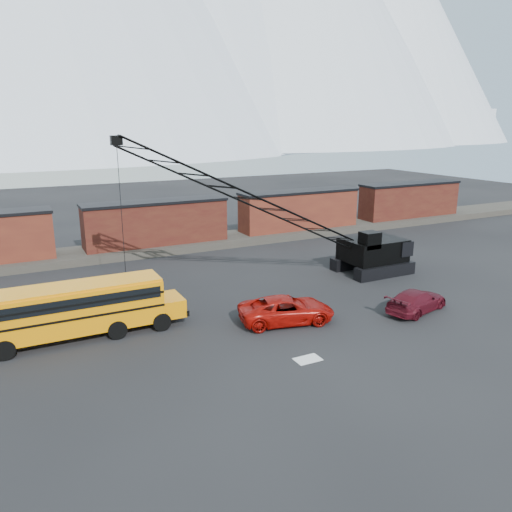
{
  "coord_description": "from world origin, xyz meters",
  "views": [
    {
      "loc": [
        -12.71,
        -23.97,
        12.01
      ],
      "look_at": [
        2.5,
        5.9,
        3.0
      ],
      "focal_mm": 35.0,
      "sensor_mm": 36.0,
      "label": 1
    }
  ],
  "objects_px": {
    "red_pickup": "(287,310)",
    "maroon_suv": "(416,301)",
    "crawler_crane": "(266,206)",
    "school_bus": "(78,308)"
  },
  "relations": [
    {
      "from": "red_pickup",
      "to": "maroon_suv",
      "type": "xyz_separation_m",
      "value": [
        8.51,
        -2.27,
        -0.09
      ]
    },
    {
      "from": "red_pickup",
      "to": "crawler_crane",
      "type": "relative_size",
      "value": 0.26
    },
    {
      "from": "red_pickup",
      "to": "crawler_crane",
      "type": "distance_m",
      "value": 8.88
    },
    {
      "from": "maroon_suv",
      "to": "school_bus",
      "type": "bearing_deg",
      "value": 59.22
    },
    {
      "from": "school_bus",
      "to": "maroon_suv",
      "type": "height_order",
      "value": "school_bus"
    },
    {
      "from": "school_bus",
      "to": "red_pickup",
      "type": "height_order",
      "value": "school_bus"
    },
    {
      "from": "crawler_crane",
      "to": "red_pickup",
      "type": "bearing_deg",
      "value": -107.73
    },
    {
      "from": "school_bus",
      "to": "crawler_crane",
      "type": "height_order",
      "value": "crawler_crane"
    },
    {
      "from": "red_pickup",
      "to": "maroon_suv",
      "type": "distance_m",
      "value": 8.8
    },
    {
      "from": "school_bus",
      "to": "red_pickup",
      "type": "relative_size",
      "value": 1.97
    }
  ]
}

